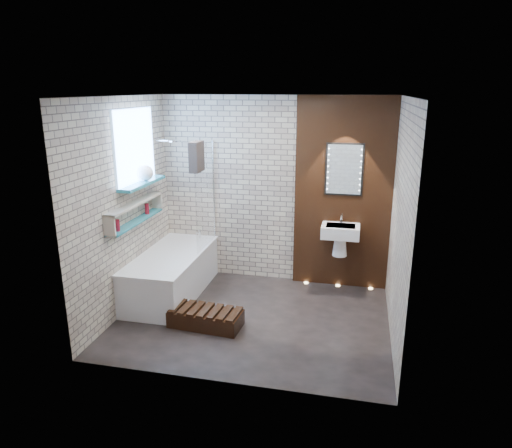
% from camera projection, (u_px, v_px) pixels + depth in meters
% --- Properties ---
extents(ground, '(3.20, 3.20, 0.00)m').
position_uv_depth(ground, '(253.00, 318.00, 5.65)').
color(ground, black).
rests_on(ground, ground).
extents(room_shell, '(3.24, 3.20, 2.60)m').
position_uv_depth(room_shell, '(253.00, 215.00, 5.28)').
color(room_shell, gray).
rests_on(room_shell, ground).
extents(walnut_panel, '(1.30, 0.06, 2.60)m').
position_uv_depth(walnut_panel, '(343.00, 195.00, 6.27)').
color(walnut_panel, black).
rests_on(walnut_panel, ground).
extents(clerestory_window, '(0.18, 1.00, 0.94)m').
position_uv_depth(clerestory_window, '(136.00, 154.00, 5.77)').
color(clerestory_window, '#7FADE0').
rests_on(clerestory_window, room_shell).
extents(display_niche, '(0.14, 1.30, 0.26)m').
position_uv_depth(display_niche, '(136.00, 213.00, 5.77)').
color(display_niche, teal).
rests_on(display_niche, room_shell).
extents(bathtub, '(0.79, 1.74, 0.70)m').
position_uv_depth(bathtub, '(172.00, 274.00, 6.24)').
color(bathtub, white).
rests_on(bathtub, ground).
extents(bath_screen, '(0.01, 0.78, 1.40)m').
position_uv_depth(bath_screen, '(205.00, 196.00, 6.30)').
color(bath_screen, white).
rests_on(bath_screen, bathtub).
extents(towel, '(0.11, 0.29, 0.38)m').
position_uv_depth(towel, '(197.00, 157.00, 5.87)').
color(towel, black).
rests_on(towel, bath_screen).
extents(shower_head, '(0.18, 0.18, 0.02)m').
position_uv_depth(shower_head, '(175.00, 141.00, 6.24)').
color(shower_head, silver).
rests_on(shower_head, room_shell).
extents(washbasin, '(0.50, 0.36, 0.58)m').
position_uv_depth(washbasin, '(340.00, 235.00, 6.23)').
color(washbasin, white).
rests_on(washbasin, walnut_panel).
extents(led_mirror, '(0.50, 0.02, 0.70)m').
position_uv_depth(led_mirror, '(344.00, 170.00, 6.14)').
color(led_mirror, black).
rests_on(led_mirror, walnut_panel).
extents(walnut_step, '(0.87, 0.44, 0.19)m').
position_uv_depth(walnut_step, '(206.00, 319.00, 5.44)').
color(walnut_step, black).
rests_on(walnut_step, ground).
extents(niche_bottles, '(0.06, 0.83, 0.14)m').
position_uv_depth(niche_bottles, '(132.00, 217.00, 5.69)').
color(niche_bottles, maroon).
rests_on(niche_bottles, display_niche).
extents(sill_vases, '(0.20, 0.20, 0.20)m').
position_uv_depth(sill_vases, '(145.00, 173.00, 5.90)').
color(sill_vases, white).
rests_on(sill_vases, clerestory_window).
extents(floor_uplights, '(0.96, 0.06, 0.01)m').
position_uv_depth(floor_uplights, '(338.00, 285.00, 6.57)').
color(floor_uplights, '#FFD899').
rests_on(floor_uplights, ground).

